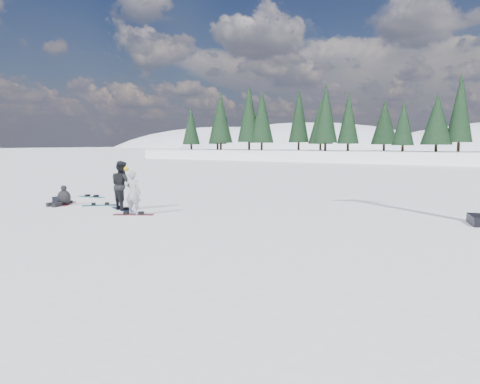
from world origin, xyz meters
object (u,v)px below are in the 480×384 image
at_px(snowboarder_woman, 133,192).
at_px(seated_rider, 63,198).
at_px(gear_bag, 58,200).
at_px(snowboard_loose_c, 92,197).
at_px(snowboard_loose_b, 68,204).
at_px(snowboard_loose_a, 100,205).
at_px(snowboarder_man, 122,185).

relative_size(snowboarder_woman, seated_rider, 1.69).
bearing_deg(gear_bag, snowboard_loose_c, 105.86).
bearing_deg(snowboard_loose_c, snowboarder_woman, -33.81).
height_order(snowboarder_woman, seated_rider, snowboarder_woman).
relative_size(snowboard_loose_b, snowboard_loose_a, 1.00).
distance_m(snowboarder_man, snowboard_loose_b, 3.46).
bearing_deg(seated_rider, snowboarder_man, -4.45).
bearing_deg(snowboard_loose_b, gear_bag, -115.60).
relative_size(gear_bag, snowboard_loose_c, 0.30).
relative_size(snowboarder_man, gear_bag, 4.42).
xyz_separation_m(snowboarder_woman, snowboard_loose_a, (-3.12, 1.11, -0.84)).
bearing_deg(snowboarder_woman, seated_rider, -18.44).
bearing_deg(snowboarder_man, snowboard_loose_a, 5.96).
bearing_deg(snowboard_loose_c, snowboard_loose_a, -40.86).
height_order(snowboarder_woman, snowboard_loose_b, snowboarder_woman).
relative_size(snowboarder_woman, snowboard_loose_c, 1.22).
xyz_separation_m(snowboarder_man, snowboard_loose_b, (-3.31, -0.08, -0.98)).
distance_m(seated_rider, snowboard_loose_a, 1.67).
distance_m(gear_bag, snowboard_loose_b, 0.59).
height_order(snowboard_loose_b, snowboard_loose_c, same).
bearing_deg(snowboard_loose_b, snowboard_loose_c, 172.47).
height_order(snowboard_loose_c, snowboard_loose_a, same).
xyz_separation_m(snowboarder_man, snowboard_loose_c, (-4.57, 2.26, -0.98)).
relative_size(snowboarder_man, seated_rider, 1.83).
relative_size(seated_rider, snowboard_loose_c, 0.72).
height_order(gear_bag, snowboard_loose_b, gear_bag).
distance_m(snowboard_loose_b, snowboard_loose_a, 1.63).
relative_size(snowboarder_man, snowboard_loose_a, 1.33).
bearing_deg(snowboard_loose_a, snowboarder_woman, -67.33).
distance_m(snowboard_loose_b, snowboard_loose_c, 2.66).
distance_m(snowboarder_woman, snowboarder_man, 1.57).
height_order(snowboarder_woman, snowboard_loose_a, snowboarder_woman).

